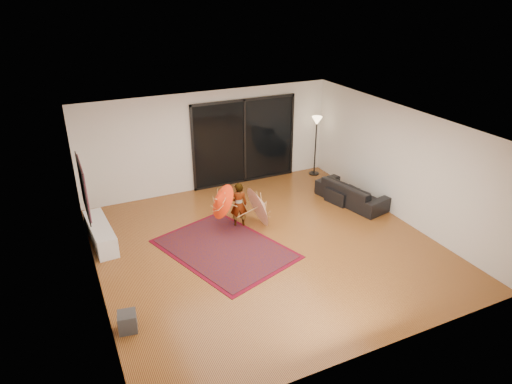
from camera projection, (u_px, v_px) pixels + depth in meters
floor at (267, 246)px, 9.97m from camera, size 7.00×7.00×0.00m
ceiling at (268, 127)px, 8.83m from camera, size 7.00×7.00×0.00m
wall_back at (210, 141)px, 12.28m from camera, size 7.00×0.00×7.00m
wall_front at (376, 282)px, 6.52m from camera, size 7.00×0.00×7.00m
wall_left at (90, 225)px, 8.06m from camera, size 0.00×7.00×7.00m
wall_right at (400, 164)px, 10.74m from camera, size 0.00×7.00×7.00m
sliding_door at (244, 142)px, 12.70m from camera, size 3.06×0.07×2.40m
painting at (83, 188)px, 8.77m from camera, size 0.04×1.28×1.08m
media_console at (100, 233)px, 10.01m from camera, size 0.52×1.67×0.46m
speaker at (127, 322)px, 7.50m from camera, size 0.34×0.34×0.34m
persian_rug at (225, 249)px, 9.84m from camera, size 2.85×3.35×0.02m
sofa at (352, 192)px, 11.81m from camera, size 1.17×2.08×0.57m
ottoman at (342, 195)px, 11.93m from camera, size 0.79×0.79×0.37m
floor_lamp at (316, 129)px, 13.11m from camera, size 0.30×0.30×1.76m
child at (239, 205)px, 10.57m from camera, size 0.45×0.36×1.10m
parasol_orange at (217, 203)px, 10.24m from camera, size 0.55×0.82×0.87m
parasol_white at (265, 204)px, 10.69m from camera, size 0.53×0.98×0.99m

